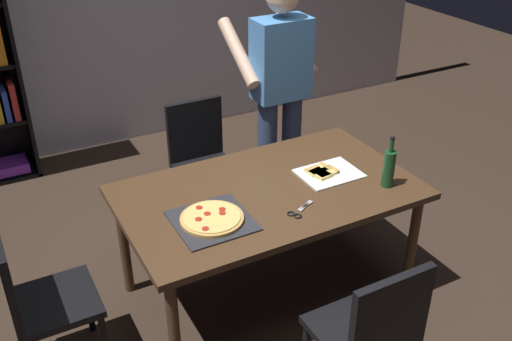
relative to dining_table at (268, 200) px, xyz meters
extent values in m
plane|color=#38281E|center=(0.00, 0.00, -0.68)|extent=(12.00, 12.00, 0.00)
cube|color=#4C331E|center=(0.00, 0.00, 0.05)|extent=(1.70, 1.00, 0.04)
cylinder|color=#4C331E|center=(-0.77, -0.42, -0.33)|extent=(0.06, 0.06, 0.71)
cylinder|color=#4C331E|center=(0.77, -0.42, -0.33)|extent=(0.06, 0.06, 0.71)
cylinder|color=#4C331E|center=(-0.77, 0.42, -0.33)|extent=(0.06, 0.06, 0.71)
cylinder|color=#4C331E|center=(0.77, 0.42, -0.33)|extent=(0.06, 0.06, 0.71)
cube|color=black|center=(0.00, -0.90, -0.25)|extent=(0.42, 0.42, 0.04)
cube|color=black|center=(0.00, -1.09, -0.01)|extent=(0.42, 0.04, 0.45)
cylinder|color=black|center=(0.18, -0.72, -0.48)|extent=(0.04, 0.04, 0.41)
cube|color=black|center=(0.00, 0.90, -0.25)|extent=(0.42, 0.42, 0.04)
cube|color=black|center=(0.00, 1.09, -0.01)|extent=(0.42, 0.04, 0.45)
cylinder|color=black|center=(-0.18, 0.72, -0.48)|extent=(0.04, 0.04, 0.41)
cylinder|color=black|center=(0.18, 0.72, -0.48)|extent=(0.04, 0.04, 0.41)
cylinder|color=black|center=(-0.18, 1.08, -0.48)|extent=(0.04, 0.04, 0.41)
cylinder|color=black|center=(0.18, 1.08, -0.48)|extent=(0.04, 0.04, 0.41)
cube|color=black|center=(-1.25, 0.00, -0.25)|extent=(0.42, 0.42, 0.04)
cube|color=black|center=(-1.44, 0.00, -0.01)|extent=(0.04, 0.42, 0.45)
cylinder|color=black|center=(-1.07, 0.18, -0.48)|extent=(0.04, 0.04, 0.41)
cylinder|color=black|center=(-1.43, 0.18, -0.48)|extent=(0.04, 0.04, 0.41)
cube|color=black|center=(-1.00, 2.35, 0.29)|extent=(0.03, 0.35, 1.95)
cube|color=purple|center=(-1.24, 2.33, -0.59)|extent=(0.34, 0.25, 0.08)
cube|color=blue|center=(-1.14, 2.33, -0.03)|extent=(0.04, 0.22, 0.26)
cube|color=red|center=(-1.08, 2.33, -0.01)|extent=(0.05, 0.22, 0.31)
cylinder|color=#38476B|center=(0.61, 0.75, -0.21)|extent=(0.14, 0.14, 0.95)
cylinder|color=#38476B|center=(0.41, 0.75, -0.21)|extent=(0.14, 0.14, 0.95)
cube|color=#4C8CD1|center=(0.51, 0.75, 0.54)|extent=(0.38, 0.22, 0.55)
cylinder|color=#E0B293|center=(0.74, 0.93, 0.57)|extent=(0.09, 0.50, 0.39)
cylinder|color=#E0B293|center=(0.28, 0.93, 0.57)|extent=(0.09, 0.50, 0.39)
cube|color=#2D2D33|center=(-0.42, -0.14, 0.07)|extent=(0.40, 0.40, 0.01)
cylinder|color=tan|center=(-0.42, -0.14, 0.09)|extent=(0.34, 0.34, 0.02)
cylinder|color=#EACC6B|center=(-0.42, -0.14, 0.10)|extent=(0.30, 0.30, 0.01)
cylinder|color=#B22819|center=(-0.36, -0.15, 0.11)|extent=(0.04, 0.04, 0.00)
cylinder|color=#B22819|center=(-0.43, -0.11, 0.11)|extent=(0.04, 0.04, 0.00)
cylinder|color=#B22819|center=(-0.49, -0.14, 0.11)|extent=(0.04, 0.04, 0.00)
cylinder|color=#B22819|center=(-0.45, -0.04, 0.11)|extent=(0.04, 0.04, 0.00)
cylinder|color=#B22819|center=(-0.50, -0.23, 0.11)|extent=(0.04, 0.04, 0.00)
cylinder|color=#B22819|center=(-0.35, -0.11, 0.11)|extent=(0.04, 0.04, 0.00)
cube|color=white|center=(0.41, -0.02, 0.07)|extent=(0.36, 0.28, 0.01)
cube|color=#EACC6B|center=(0.38, -0.02, 0.09)|extent=(0.15, 0.11, 0.02)
cube|color=tan|center=(0.44, -0.01, 0.09)|extent=(0.04, 0.09, 0.02)
cube|color=#EACC6B|center=(0.36, 0.03, 0.09)|extent=(0.15, 0.10, 0.02)
cube|color=tan|center=(0.42, 0.03, 0.09)|extent=(0.03, 0.09, 0.02)
cube|color=#EACC6B|center=(0.34, -0.01, 0.09)|extent=(0.11, 0.15, 0.02)
cube|color=tan|center=(0.33, 0.05, 0.09)|extent=(0.09, 0.04, 0.02)
cylinder|color=#194723|center=(0.63, -0.29, 0.18)|extent=(0.07, 0.07, 0.22)
cylinder|color=#194723|center=(0.63, -0.29, 0.33)|extent=(0.03, 0.03, 0.08)
cylinder|color=black|center=(0.63, -0.29, 0.38)|extent=(0.03, 0.03, 0.02)
cube|color=silver|center=(0.09, -0.26, 0.08)|extent=(0.11, 0.07, 0.01)
cube|color=silver|center=(0.09, -0.26, 0.08)|extent=(0.12, 0.05, 0.01)
torus|color=black|center=(-0.02, -0.28, 0.08)|extent=(0.06, 0.06, 0.01)
torus|color=black|center=(0.00, -0.32, 0.08)|extent=(0.06, 0.06, 0.01)
camera|label=1|loc=(-1.41, -2.47, 1.79)|focal=40.61mm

